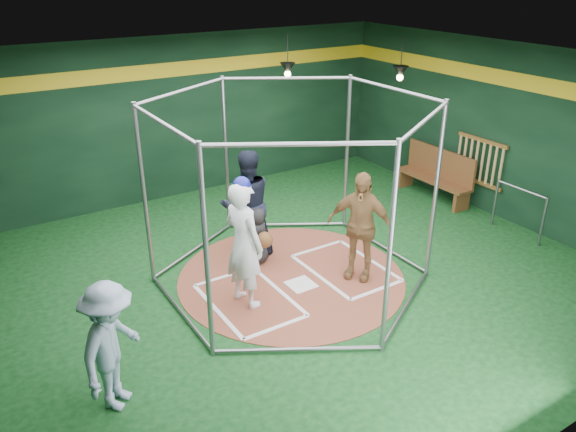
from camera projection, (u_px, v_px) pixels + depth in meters
room_shell at (291, 180)px, 8.74m from camera, size 10.10×9.10×3.53m
clay_disc at (291, 277)px, 9.46m from camera, size 3.80×3.80×0.01m
home_plate at (301, 284)px, 9.22m from camera, size 0.43×0.43×0.01m
batter_box_left at (249, 300)px, 8.80m from camera, size 1.17×1.77×0.01m
batter_box_right at (345, 268)px, 9.72m from camera, size 1.17×1.77×0.01m
batting_cage at (291, 195)px, 8.84m from camera, size 4.05×4.67×3.00m
bat_rack at (479, 161)px, 11.72m from camera, size 0.07×1.25×0.98m
pendant_lamp_near at (288, 68)px, 12.16m from camera, size 0.34×0.34×0.90m
pendant_lamp_far at (400, 72)px, 11.81m from camera, size 0.34×0.34×0.90m
batter_figure at (244, 243)px, 8.34m from camera, size 0.64×0.82×2.08m
visitor_leopard at (360, 226)px, 9.12m from camera, size 1.01×1.15×1.85m
catcher_figure at (258, 236)px, 9.70m from camera, size 0.58×0.63×1.02m
umpire at (247, 204)px, 9.81m from camera, size 1.05×0.87×1.96m
bystander_blue at (112, 347)px, 6.44m from camera, size 1.19×1.20×1.66m
dugout_bench at (436, 173)px, 12.45m from camera, size 0.45×1.91×1.12m
steel_railing at (519, 204)px, 10.67m from camera, size 0.05×1.13×0.97m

